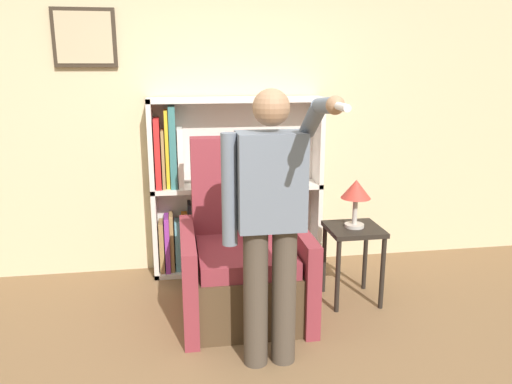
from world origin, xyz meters
The scene contains 6 objects.
wall_back centered at (-0.01, 2.03, 1.40)m, with size 8.00×0.11×2.80m.
bookcase centered at (-0.05, 1.87, 0.76)m, with size 1.49×0.28×1.55m.
armchair centered at (0.06, 1.06, 0.39)m, with size 0.91×0.90×1.29m.
person_standing centered at (0.13, 0.35, 0.96)m, with size 0.54×0.78×1.69m.
side_table centered at (0.93, 1.10, 0.49)m, with size 0.41×0.41×0.61m.
table_lamp centered at (0.93, 1.10, 0.88)m, with size 0.23×0.23×0.37m.
Camera 1 is at (-0.40, -2.39, 1.82)m, focal length 35.00 mm.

